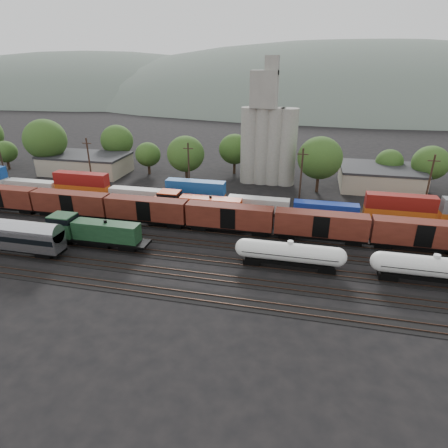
% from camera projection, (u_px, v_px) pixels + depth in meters
% --- Properties ---
extents(ground, '(600.00, 600.00, 0.00)m').
position_uv_depth(ground, '(219.00, 245.00, 61.65)').
color(ground, black).
extents(tracks, '(180.00, 33.20, 0.20)m').
position_uv_depth(tracks, '(219.00, 245.00, 61.63)').
color(tracks, black).
rests_on(tracks, ground).
extents(green_locomotive, '(18.19, 3.21, 4.82)m').
position_uv_depth(green_locomotive, '(89.00, 231.00, 60.26)').
color(green_locomotive, black).
rests_on(green_locomotive, ground).
extents(tank_car_a, '(15.91, 2.85, 4.17)m').
position_uv_depth(tank_car_a, '(290.00, 253.00, 53.77)').
color(tank_car_a, white).
rests_on(tank_car_a, ground).
extents(tank_car_b, '(16.31, 2.92, 4.27)m').
position_uv_depth(tank_car_b, '(434.00, 268.00, 49.83)').
color(tank_car_b, white).
rests_on(tank_car_b, ground).
extents(orange_locomotive, '(19.34, 3.22, 4.84)m').
position_uv_depth(orange_locomotive, '(194.00, 205.00, 70.96)').
color(orange_locomotive, black).
rests_on(orange_locomotive, ground).
extents(boxcar_string, '(169.00, 2.90, 4.20)m').
position_uv_depth(boxcar_string, '(321.00, 225.00, 61.55)').
color(boxcar_string, black).
rests_on(boxcar_string, ground).
extents(container_wall, '(160.00, 2.60, 5.80)m').
position_uv_depth(container_wall, '(190.00, 196.00, 75.95)').
color(container_wall, black).
rests_on(container_wall, ground).
extents(grain_silo, '(13.40, 5.00, 29.00)m').
position_uv_depth(grain_silo, '(268.00, 137.00, 88.60)').
color(grain_silo, gray).
rests_on(grain_silo, ground).
extents(industrial_sheds, '(119.38, 17.26, 5.10)m').
position_uv_depth(industrial_sheds, '(279.00, 174.00, 90.73)').
color(industrial_sheds, '#9E937F').
rests_on(industrial_sheds, ground).
extents(tree_band, '(165.61, 21.08, 14.07)m').
position_uv_depth(tree_band, '(202.00, 149.00, 93.89)').
color(tree_band, black).
rests_on(tree_band, ground).
extents(utility_poles, '(122.20, 0.36, 12.00)m').
position_uv_depth(utility_poles, '(243.00, 173.00, 78.80)').
color(utility_poles, black).
rests_on(utility_poles, ground).
extents(distant_hills, '(860.00, 286.00, 130.00)m').
position_uv_depth(distant_hills, '(325.00, 127.00, 297.10)').
color(distant_hills, '#59665B').
rests_on(distant_hills, ground).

